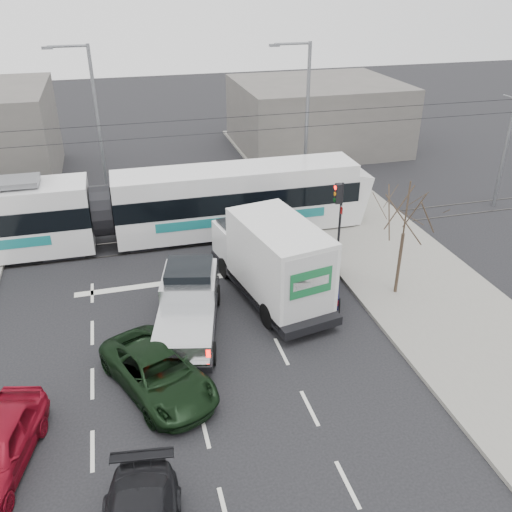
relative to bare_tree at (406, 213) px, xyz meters
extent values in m
plane|color=black|center=(-7.60, -2.50, -3.79)|extent=(120.00, 120.00, 0.00)
cube|color=gray|center=(1.40, -2.50, -3.72)|extent=(6.00, 60.00, 0.15)
cube|color=#33302D|center=(-7.60, 7.50, -3.78)|extent=(60.00, 1.60, 0.03)
cube|color=#625D59|center=(4.40, 21.50, -1.29)|extent=(12.00, 10.00, 5.00)
cylinder|color=#47382B|center=(0.00, 0.00, -2.27)|extent=(0.14, 0.14, 2.75)
cylinder|color=#47382B|center=(0.00, 0.00, 0.23)|extent=(0.07, 0.07, 2.25)
cylinder|color=black|center=(-1.00, 4.00, -1.84)|extent=(0.12, 0.12, 3.60)
cube|color=black|center=(-1.20, 4.00, -0.54)|extent=(0.28, 0.28, 0.95)
cylinder|color=#FF0C07|center=(-1.35, 4.00, -0.24)|extent=(0.06, 0.20, 0.20)
cylinder|color=orange|center=(-1.35, 4.00, -0.54)|extent=(0.06, 0.20, 0.20)
cylinder|color=#05330C|center=(-1.35, 4.00, -0.84)|extent=(0.06, 0.20, 0.20)
cube|color=white|center=(-1.02, 3.85, -1.34)|extent=(0.02, 0.30, 0.40)
cylinder|color=slate|center=(-0.10, 11.50, 0.71)|extent=(0.20, 0.20, 9.00)
cylinder|color=slate|center=(-1.10, 11.50, 5.11)|extent=(2.00, 0.14, 0.14)
cube|color=slate|center=(-2.10, 11.50, 5.06)|extent=(0.55, 0.25, 0.14)
cylinder|color=slate|center=(-11.60, 13.50, 0.71)|extent=(0.20, 0.20, 9.00)
cylinder|color=slate|center=(-12.60, 13.50, 5.11)|extent=(2.00, 0.14, 0.14)
cube|color=slate|center=(-13.60, 13.50, 5.06)|extent=(0.55, 0.25, 0.14)
cylinder|color=black|center=(-7.60, 7.50, 1.71)|extent=(60.00, 0.03, 0.03)
cylinder|color=black|center=(-7.60, 7.50, 2.41)|extent=(60.00, 0.03, 0.03)
cylinder|color=slate|center=(10.40, 7.50, -0.29)|extent=(0.20, 0.20, 7.00)
cube|color=white|center=(-5.11, 7.88, -2.80)|extent=(12.44, 2.72, 1.51)
cube|color=black|center=(-5.11, 7.88, -1.63)|extent=(12.51, 2.74, 1.03)
cube|color=white|center=(-5.11, 7.88, -0.71)|extent=(12.44, 2.61, 0.96)
cube|color=#167072|center=(-5.12, 6.57, -2.52)|extent=(8.69, 0.10, 0.48)
cylinder|color=black|center=(-11.86, 7.94, -1.84)|extent=(0.99, 2.51, 2.50)
cube|color=slate|center=(-15.91, 7.98, -0.01)|extent=(2.91, 1.59, 0.24)
cube|color=black|center=(-13.88, 7.96, -3.62)|extent=(1.95, 2.23, 0.35)
cube|color=black|center=(-9.83, 7.92, -3.62)|extent=(1.95, 2.23, 0.35)
cube|color=black|center=(-1.73, 7.85, -3.62)|extent=(1.95, 2.23, 0.35)
cube|color=black|center=(-8.96, -0.37, -3.22)|extent=(3.47, 6.41, 0.26)
cube|color=#B7B9BC|center=(-8.70, 0.70, -2.48)|extent=(2.60, 2.97, 1.21)
cube|color=black|center=(-8.68, 0.80, -1.85)|extent=(2.16, 2.19, 0.58)
cube|color=#B7B9BC|center=(-8.36, 2.12, -2.72)|extent=(2.20, 1.53, 0.58)
cube|color=#B7B9BC|center=(-9.28, -1.67, -2.80)|extent=(2.64, 3.15, 0.68)
cube|color=silver|center=(-9.65, -3.20, -3.08)|extent=(1.92, 0.64, 0.19)
cube|color=#FF0C07|center=(-10.52, -2.87, -2.69)|extent=(0.16, 0.12, 0.29)
cube|color=#FF0C07|center=(-8.72, -3.30, -2.69)|extent=(0.16, 0.12, 0.29)
cylinder|color=black|center=(-9.44, 1.75, -3.37)|extent=(0.48, 0.88, 0.84)
cylinder|color=black|center=(-7.56, 1.30, -3.37)|extent=(0.48, 0.88, 0.84)
cylinder|color=black|center=(-10.36, -2.03, -3.37)|extent=(0.48, 0.88, 0.84)
cylinder|color=black|center=(-8.48, -2.49, -3.37)|extent=(0.48, 0.88, 0.84)
cube|color=black|center=(-5.21, 1.32, -3.22)|extent=(3.79, 7.58, 0.36)
cube|color=white|center=(-5.72, 4.03, -2.34)|extent=(2.64, 2.15, 1.66)
cube|color=black|center=(-5.75, 4.17, -1.72)|extent=(2.22, 1.52, 0.62)
cube|color=silver|center=(-5.08, 0.61, -1.70)|extent=(3.36, 5.30, 3.05)
cube|color=silver|center=(-4.63, -1.79, -1.70)|extent=(2.16, 0.46, 2.69)
cube|color=#166333|center=(-4.62, -1.84, -1.45)|extent=(1.71, 0.34, 1.04)
cube|color=black|center=(-4.58, -2.03, -3.33)|extent=(2.25, 0.67, 0.19)
cylinder|color=black|center=(-6.72, 3.40, -3.33)|extent=(0.48, 0.97, 0.93)
cylinder|color=black|center=(-4.57, 3.80, -3.33)|extent=(0.48, 0.97, 0.93)
cylinder|color=black|center=(-5.91, -0.88, -3.27)|extent=(0.50, 1.07, 1.04)
cylinder|color=black|center=(-3.76, -0.47, -3.27)|extent=(0.50, 1.07, 1.04)
cube|color=black|center=(-3.17, 0.86, -3.31)|extent=(3.22, 4.72, 0.22)
cube|color=black|center=(-2.86, 1.60, -2.69)|extent=(2.20, 2.34, 1.02)
cube|color=black|center=(-2.82, 1.68, -2.15)|extent=(1.80, 1.76, 0.49)
cube|color=black|center=(-2.45, 2.58, -2.89)|extent=(1.74, 1.34, 0.49)
cube|color=black|center=(-3.54, -0.04, -2.95)|extent=(2.25, 2.46, 0.58)
cube|color=silver|center=(-3.99, -1.10, -3.19)|extent=(1.45, 0.73, 0.16)
cube|color=#590505|center=(-4.62, -0.74, -2.86)|extent=(0.14, 0.11, 0.25)
cube|color=#590505|center=(-3.29, -1.29, -2.86)|extent=(0.14, 0.11, 0.25)
cylinder|color=black|center=(-3.31, 2.46, -3.44)|extent=(0.50, 0.75, 0.71)
cylinder|color=black|center=(-1.92, 1.88, -3.44)|extent=(0.50, 0.75, 0.71)
cylinder|color=black|center=(-4.41, -0.15, -3.44)|extent=(0.50, 0.75, 0.71)
cylinder|color=black|center=(-3.02, -0.74, -3.44)|extent=(0.50, 0.75, 0.71)
imported|color=black|center=(-10.43, -3.35, -3.11)|extent=(4.00, 5.44, 1.37)
camera|label=1|loc=(-10.92, -17.59, 8.58)|focal=38.00mm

